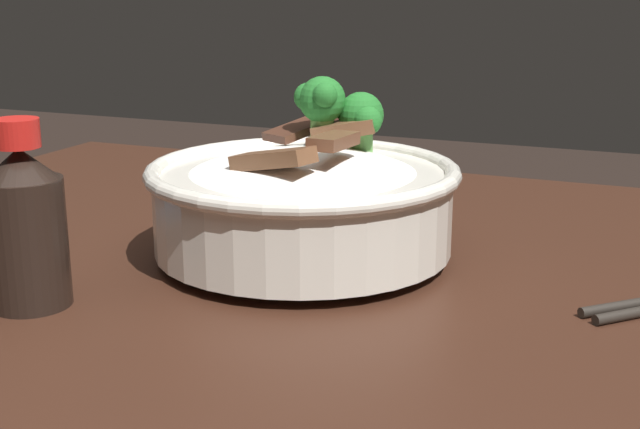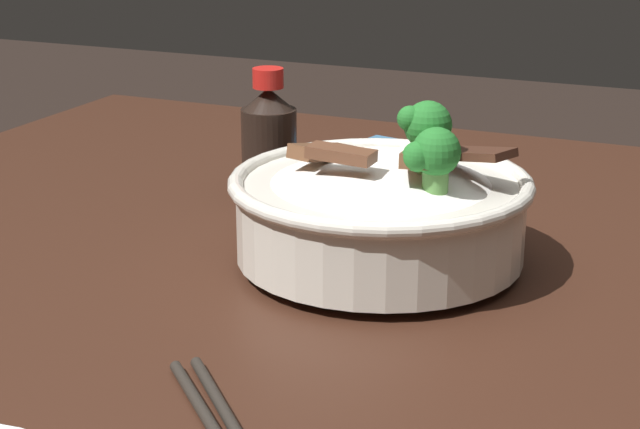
% 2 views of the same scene
% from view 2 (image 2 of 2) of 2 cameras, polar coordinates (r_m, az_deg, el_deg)
% --- Properties ---
extents(rice_bowl, '(0.23, 0.23, 0.13)m').
position_cam_2_polar(rice_bowl, '(0.79, 3.40, 0.32)').
color(rice_bowl, silver).
rests_on(rice_bowl, dining_table).
extents(soy_sauce_bottle, '(0.05, 0.05, 0.12)m').
position_cam_2_polar(soy_sauce_bottle, '(0.96, -2.84, 4.08)').
color(soy_sauce_bottle, black).
rests_on(soy_sauce_bottle, dining_table).
extents(folded_napkin, '(0.14, 0.15, 0.01)m').
position_cam_2_polar(folded_napkin, '(1.09, 4.32, 3.11)').
color(folded_napkin, '#386689').
rests_on(folded_napkin, dining_table).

